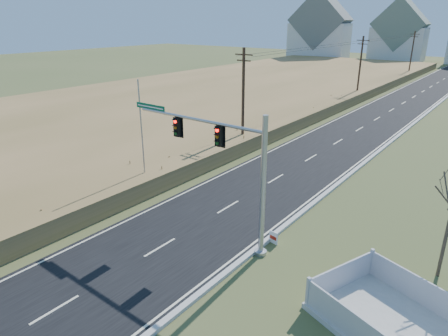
# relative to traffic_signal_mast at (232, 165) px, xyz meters

# --- Properties ---
(ground) EXTENTS (260.00, 260.00, 0.00)m
(ground) POSITION_rel_traffic_signal_mast_xyz_m (-2.63, -0.76, -4.45)
(ground) COLOR #485228
(ground) RESTS_ON ground
(road) EXTENTS (8.00, 180.00, 0.06)m
(road) POSITION_rel_traffic_signal_mast_xyz_m (-2.63, 49.24, -4.42)
(road) COLOR black
(road) RESTS_ON ground
(curb) EXTENTS (0.30, 180.00, 0.18)m
(curb) POSITION_rel_traffic_signal_mast_xyz_m (1.52, 49.24, -4.36)
(curb) COLOR #B2AFA8
(curb) RESTS_ON ground
(reed_marsh) EXTENTS (38.00, 110.00, 1.30)m
(reed_marsh) POSITION_rel_traffic_signal_mast_xyz_m (-26.63, 39.24, -3.80)
(reed_marsh) COLOR #A87D4C
(reed_marsh) RESTS_ON ground
(utility_pole_near) EXTENTS (1.80, 0.26, 9.00)m
(utility_pole_near) POSITION_rel_traffic_signal_mast_xyz_m (-9.13, 14.24, 0.23)
(utility_pole_near) COLOR #422D1E
(utility_pole_near) RESTS_ON ground
(utility_pole_mid) EXTENTS (1.80, 0.26, 9.00)m
(utility_pole_mid) POSITION_rel_traffic_signal_mast_xyz_m (-9.13, 44.24, 0.23)
(utility_pole_mid) COLOR #422D1E
(utility_pole_mid) RESTS_ON ground
(utility_pole_far) EXTENTS (1.80, 0.26, 9.00)m
(utility_pole_far) POSITION_rel_traffic_signal_mast_xyz_m (-9.13, 74.24, 0.23)
(utility_pole_far) COLOR #422D1E
(utility_pole_far) RESTS_ON ground
(condo_nw) EXTENTS (17.69, 13.38, 19.05)m
(condo_nw) POSITION_rel_traffic_signal_mast_xyz_m (-40.63, 99.24, 3.25)
(condo_nw) COLOR silver
(condo_nw) RESTS_ON ground
(condo_nnw) EXTENTS (14.93, 11.17, 17.03)m
(condo_nnw) POSITION_rel_traffic_signal_mast_xyz_m (-20.63, 107.24, 2.48)
(condo_nnw) COLOR silver
(condo_nnw) RESTS_ON ground
(traffic_signal_mast) EXTENTS (9.12, 0.62, 7.26)m
(traffic_signal_mast) POSITION_rel_traffic_signal_mast_xyz_m (0.00, 0.00, 0.00)
(traffic_signal_mast) COLOR #9EA0A5
(traffic_signal_mast) RESTS_ON ground
(fence_enclosure) EXTENTS (7.29, 6.12, 1.42)m
(fence_enclosure) POSITION_rel_traffic_signal_mast_xyz_m (9.05, -1.51, -4.17)
(fence_enclosure) COLOR #B7B5AD
(fence_enclosure) RESTS_ON ground
(open_sign) EXTENTS (0.56, 0.16, 0.69)m
(open_sign) POSITION_rel_traffic_signal_mast_xyz_m (1.87, 1.24, -4.08)
(open_sign) COLOR white
(open_sign) RESTS_ON ground
(flagpole) EXTENTS (0.35, 0.35, 7.68)m
(flagpole) POSITION_rel_traffic_signal_mast_xyz_m (-8.98, 2.07, -1.39)
(flagpole) COLOR #B7B5AD
(flagpole) RESTS_ON ground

